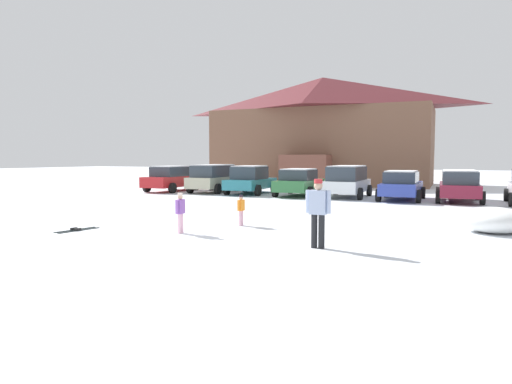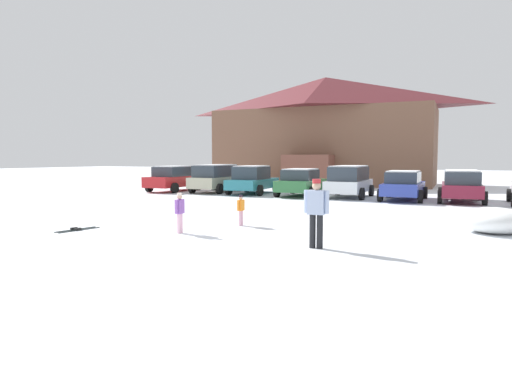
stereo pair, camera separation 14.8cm
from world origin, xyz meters
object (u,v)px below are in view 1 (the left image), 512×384
object	(u,v)px
parked_white_suv	(347,180)
parked_blue_hatchback	(402,185)
parked_red_sedan	(171,178)
ski_lodge	(322,130)
skier_adult_in_blue_parka	(318,209)
parked_teal_hatchback	(250,180)
skier_child_in_purple_jacket	(180,211)
parked_beige_suv	(214,177)
skier_child_in_orange_jacket	(241,208)
parked_green_coupe	(299,182)
parked_maroon_van	(459,184)
pair_of_skis	(77,230)
plowed_snow_pile	(494,220)

from	to	relation	value
parked_white_suv	parked_blue_hatchback	world-z (taller)	parked_white_suv
parked_blue_hatchback	parked_red_sedan	bearing A→B (deg)	179.69
ski_lodge	skier_adult_in_blue_parka	xyz separation A→B (m)	(8.06, -26.42, -3.52)
parked_teal_hatchback	skier_child_in_purple_jacket	world-z (taller)	parked_teal_hatchback
ski_lodge	parked_beige_suv	world-z (taller)	ski_lodge
parked_blue_hatchback	skier_child_in_orange_jacket	distance (m)	11.89
parked_green_coupe	parked_blue_hatchback	bearing A→B (deg)	-1.99
parked_maroon_van	pair_of_skis	distance (m)	17.83
parked_blue_hatchback	ski_lodge	bearing A→B (deg)	122.88
parked_maroon_van	plowed_snow_pile	world-z (taller)	parked_maroon_van
plowed_snow_pile	parked_teal_hatchback	bearing A→B (deg)	141.91
skier_adult_in_blue_parka	parked_teal_hatchback	bearing A→B (deg)	121.57
ski_lodge	parked_green_coupe	xyz separation A→B (m)	(2.50, -12.38, -3.67)
parked_teal_hatchback	pair_of_skis	world-z (taller)	parked_teal_hatchback
skier_child_in_purple_jacket	pair_of_skis	distance (m)	3.30
ski_lodge	parked_white_suv	bearing A→B (deg)	-66.80
parked_teal_hatchback	ski_lodge	bearing A→B (deg)	86.69
ski_lodge	skier_child_in_purple_jacket	distance (m)	26.58
parked_red_sedan	parked_green_coupe	world-z (taller)	parked_red_sedan
parked_green_coupe	skier_child_in_orange_jacket	bearing A→B (deg)	-79.16
parked_beige_suv	parked_teal_hatchback	distance (m)	2.64
parked_beige_suv	pair_of_skis	size ratio (longest dim) A/B	3.25
pair_of_skis	parked_green_coupe	bearing A→B (deg)	82.99
parked_green_coupe	plowed_snow_pile	distance (m)	13.59
parked_beige_suv	plowed_snow_pile	world-z (taller)	parked_beige_suv
ski_lodge	parked_teal_hatchback	world-z (taller)	ski_lodge
parked_blue_hatchback	skier_child_in_orange_jacket	size ratio (longest dim) A/B	4.39
parked_beige_suv	skier_child_in_purple_jacket	distance (m)	15.72
parked_teal_hatchback	plowed_snow_pile	distance (m)	16.13
parked_maroon_van	skier_adult_in_blue_parka	xyz separation A→B (m)	(-2.77, -14.14, 0.09)
parked_red_sedan	skier_child_in_purple_jacket	distance (m)	16.88
parked_teal_hatchback	parked_green_coupe	size ratio (longest dim) A/B	1.05
pair_of_skis	ski_lodge	bearing A→B (deg)	91.51
parked_beige_suv	parked_maroon_van	size ratio (longest dim) A/B	1.02
skier_adult_in_blue_parka	pair_of_skis	distance (m)	7.42
parked_teal_hatchback	parked_beige_suv	bearing A→B (deg)	177.19
skier_child_in_purple_jacket	plowed_snow_pile	size ratio (longest dim) A/B	0.59
parked_red_sedan	pair_of_skis	xyz separation A→B (m)	(6.97, -14.44, -0.81)
skier_child_in_orange_jacket	pair_of_skis	size ratio (longest dim) A/B	0.72
ski_lodge	parked_beige_suv	xyz separation A→B (m)	(-3.34, -12.03, -3.53)
parked_white_suv	pair_of_skis	bearing A→B (deg)	-106.81
parked_teal_hatchback	skier_child_in_orange_jacket	size ratio (longest dim) A/B	4.62
skier_child_in_purple_jacket	parked_white_suv	bearing A→B (deg)	84.37
parked_green_coupe	skier_adult_in_blue_parka	world-z (taller)	skier_adult_in_blue_parka
parked_green_coupe	parked_beige_suv	bearing A→B (deg)	176.62
parked_red_sedan	plowed_snow_pile	xyz separation A→B (m)	(18.24, -9.61, -0.46)
parked_blue_hatchback	pair_of_skis	xyz separation A→B (m)	(-7.42, -14.37, -0.76)
parked_white_suv	parked_blue_hatchback	distance (m)	2.98
parked_blue_hatchback	pair_of_skis	distance (m)	16.18
parked_white_suv	parked_blue_hatchback	bearing A→B (deg)	-8.94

